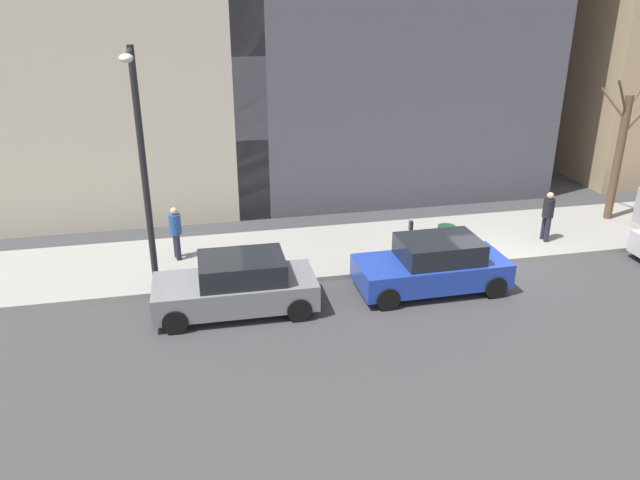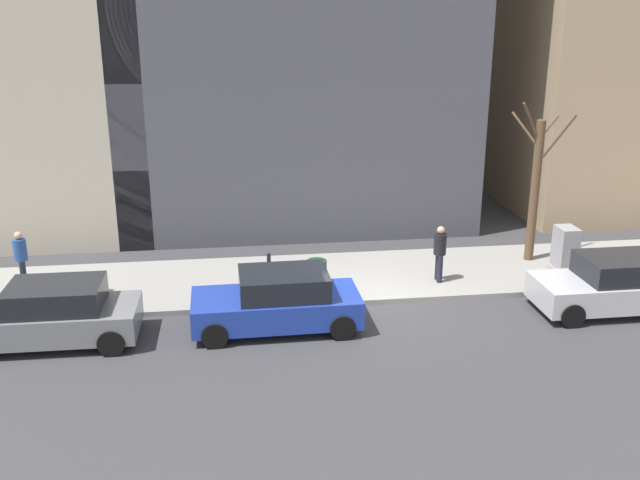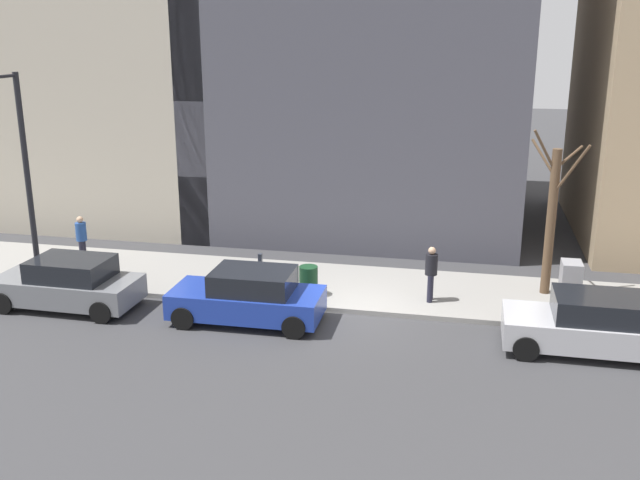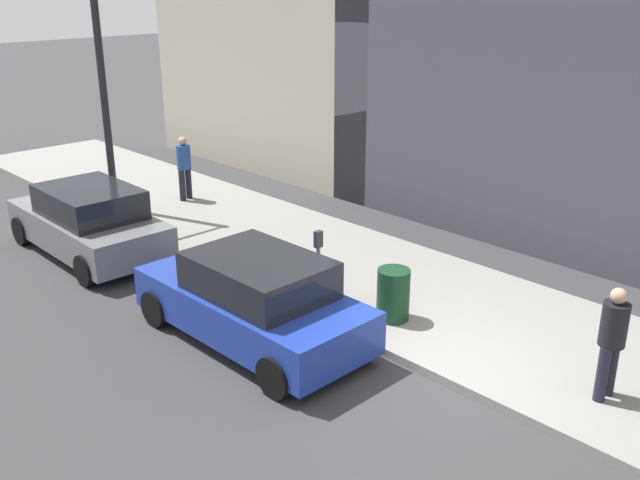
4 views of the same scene
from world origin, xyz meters
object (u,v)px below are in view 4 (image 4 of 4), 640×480
object	(u,v)px
trash_bin	(393,294)
pedestrian_near_meter	(612,337)
pedestrian_midblock	(184,164)
streetlamp	(88,51)
parking_meter	(318,259)
parked_car_grey	(89,222)
parked_car_blue	(254,300)

from	to	relation	value
trash_bin	pedestrian_near_meter	world-z (taller)	pedestrian_near_meter
pedestrian_near_meter	pedestrian_midblock	size ratio (longest dim) A/B	1.00
streetlamp	trash_bin	size ratio (longest dim) A/B	7.22
parking_meter	trash_bin	size ratio (longest dim) A/B	1.50
parked_car_grey	streetlamp	distance (m)	4.19
parking_meter	trash_bin	xyz separation A→B (m)	(0.45, -1.36, -0.38)
trash_bin	pedestrian_near_meter	xyz separation A→B (m)	(0.27, -3.62, 0.49)
pedestrian_near_meter	trash_bin	bearing A→B (deg)	96.55
trash_bin	pedestrian_midblock	bearing A→B (deg)	80.65
pedestrian_midblock	parked_car_grey	bearing A→B (deg)	10.29
pedestrian_midblock	trash_bin	bearing A→B (deg)	67.07
parked_car_grey	trash_bin	xyz separation A→B (m)	(2.09, -6.71, -0.14)
parking_meter	pedestrian_near_meter	size ratio (longest dim) A/B	0.81
parked_car_grey	streetlamp	size ratio (longest dim) A/B	0.65
parked_car_grey	parked_car_blue	bearing A→B (deg)	-88.44
streetlamp	trash_bin	world-z (taller)	streetlamp
trash_bin	parking_meter	bearing A→B (deg)	108.29
parked_car_blue	streetlamp	world-z (taller)	streetlamp
parking_meter	streetlamp	size ratio (longest dim) A/B	0.21
parking_meter	parked_car_grey	bearing A→B (deg)	107.09
parked_car_blue	parking_meter	size ratio (longest dim) A/B	3.13
parked_car_grey	pedestrian_near_meter	xyz separation A→B (m)	(2.37, -10.33, 0.35)
parked_car_grey	trash_bin	size ratio (longest dim) A/B	4.69
pedestrian_near_meter	streetlamp	bearing A→B (deg)	96.31
parking_meter	streetlamp	world-z (taller)	streetlamp
parking_meter	pedestrian_near_meter	xyz separation A→B (m)	(0.72, -4.98, 0.11)
streetlamp	pedestrian_near_meter	size ratio (longest dim) A/B	3.92
parked_car_grey	streetlamp	xyz separation A→B (m)	(1.48, 2.14, 3.28)
streetlamp	pedestrian_near_meter	distance (m)	12.84
parked_car_blue	trash_bin	world-z (taller)	parked_car_blue
streetlamp	pedestrian_near_meter	xyz separation A→B (m)	(0.89, -12.47, -2.93)
trash_bin	pedestrian_midblock	world-z (taller)	pedestrian_midblock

